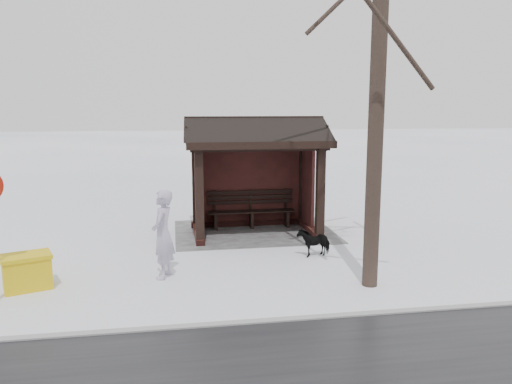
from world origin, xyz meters
TOP-DOWN VIEW (x-y plane):
  - ground at (0.00, 0.00)m, footprint 120.00×120.00m
  - kerb at (0.00, 5.50)m, footprint 120.00×0.15m
  - trampled_patch at (0.00, -0.20)m, footprint 4.20×3.20m
  - bus_shelter at (0.00, -0.16)m, footprint 3.60×2.40m
  - pedestrian at (2.34, 3.12)m, footprint 0.59×0.73m
  - dog at (-1.00, 2.15)m, footprint 0.82×0.56m
  - grit_bin at (4.81, 3.34)m, footprint 1.01×0.85m

SIDE VIEW (x-z plane):
  - ground at x=0.00m, z-range 0.00..0.00m
  - trampled_patch at x=0.00m, z-range 0.00..0.02m
  - kerb at x=0.00m, z-range -0.02..0.04m
  - dog at x=-1.00m, z-range 0.00..0.63m
  - grit_bin at x=4.81m, z-range 0.00..0.66m
  - pedestrian at x=2.34m, z-range 0.00..1.75m
  - bus_shelter at x=0.00m, z-range 0.62..3.71m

